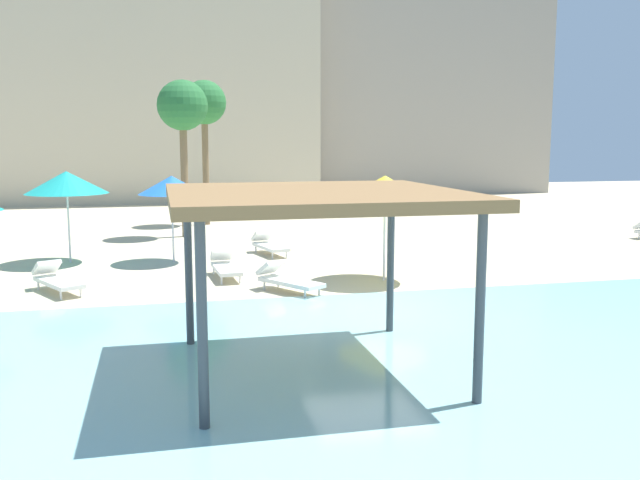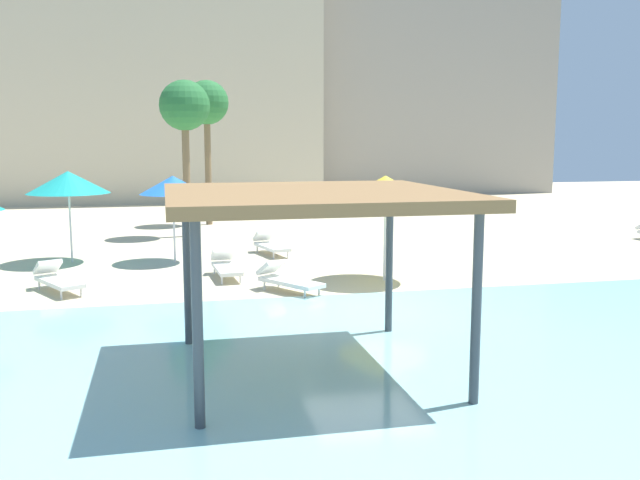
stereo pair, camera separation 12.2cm
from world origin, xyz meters
TOP-DOWN VIEW (x-y plane):
  - ground_plane at (0.00, 0.00)m, footprint 80.00×80.00m
  - lagoon_water at (0.00, -5.25)m, footprint 44.00×13.50m
  - shade_pavilion at (-2.00, -3.70)m, footprint 4.51×4.51m
  - beach_umbrella_blue_3 at (-4.00, 7.15)m, footprint 2.01×2.01m
  - beach_umbrella_teal_4 at (-7.07, 7.78)m, footprint 2.44×2.44m
  - beach_umbrella_yellow_5 at (1.38, 3.02)m, footprint 2.44×2.44m
  - lounge_chair_0 at (-6.91, 3.50)m, footprint 1.43×1.95m
  - lounge_chair_1 at (-0.94, 7.90)m, footprint 1.02×1.98m
  - lounge_chair_2 at (-1.40, 2.23)m, footprint 1.54×1.92m
  - lounge_chair_3 at (-2.69, 4.39)m, footprint 0.72×1.93m
  - palm_tree_0 at (-3.40, 12.77)m, footprint 1.90×1.90m
  - palm_tree_1 at (-2.35, 16.44)m, footprint 1.90×1.90m
  - hotel_block_0 at (-5.42, 32.62)m, footprint 21.24×11.84m
  - hotel_block_1 at (12.22, 34.98)m, footprint 19.83×11.51m

SIDE VIEW (x-z plane):
  - ground_plane at x=0.00m, z-range 0.00..0.00m
  - lagoon_water at x=0.00m, z-range 0.00..0.04m
  - lounge_chair_0 at x=-6.91m, z-range -0.04..0.70m
  - lounge_chair_1 at x=-0.94m, z-range -0.04..0.70m
  - lounge_chair_2 at x=-1.40m, z-range -0.04..0.70m
  - lounge_chair_3 at x=-2.69m, z-range -0.04..0.70m
  - beach_umbrella_blue_3 at x=-4.00m, z-range 1.04..3.67m
  - beach_umbrella_teal_4 at x=-7.07m, z-range 1.05..3.83m
  - beach_umbrella_yellow_5 at x=1.38m, z-range 1.06..3.85m
  - shade_pavilion at x=-2.00m, z-range 1.30..4.24m
  - palm_tree_0 at x=-3.40m, z-range 1.89..7.83m
  - palm_tree_1 at x=-2.35m, z-range 2.02..8.26m
  - hotel_block_0 at x=-5.42m, z-range 0.00..17.62m
  - hotel_block_1 at x=12.22m, z-range 0.00..19.88m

